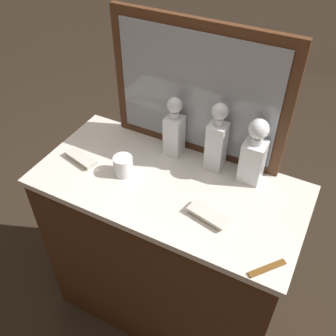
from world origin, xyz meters
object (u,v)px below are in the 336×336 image
crystal_decanter_rear (217,143)px  crystal_decanter_left (253,157)px  crystal_tumbler_front (123,166)px  silver_brush_left (209,215)px  silver_brush_far_left (81,158)px  tortoiseshell_comb (267,268)px  crystal_decanter_front (174,132)px

crystal_decanter_rear → crystal_decanter_left: 0.15m
crystal_tumbler_front → silver_brush_left: 0.40m
silver_brush_far_left → crystal_decanter_left: bearing=18.7°
crystal_decanter_left → tortoiseshell_comb: bearing=-63.9°
tortoiseshell_comb → crystal_decanter_rear: bearing=131.8°
tortoiseshell_comb → silver_brush_far_left: bearing=169.7°
crystal_decanter_left → silver_brush_left: crystal_decanter_left is taller
silver_brush_far_left → silver_brush_left: size_ratio=0.97×
silver_brush_far_left → silver_brush_left: 0.59m
crystal_decanter_rear → crystal_decanter_left: crystal_decanter_rear is taller
crystal_decanter_rear → crystal_decanter_front: 0.19m
crystal_tumbler_front → crystal_decanter_rear: bearing=33.9°
crystal_decanter_front → crystal_decanter_left: bearing=-0.7°
crystal_decanter_front → tortoiseshell_comb: size_ratio=2.31×
crystal_decanter_left → silver_brush_far_left: 0.70m
tortoiseshell_comb → crystal_decanter_left: bearing=116.1°
crystal_decanter_left → crystal_decanter_rear: bearing=-179.9°
crystal_decanter_left → silver_brush_left: (-0.06, -0.26, -0.10)m
crystal_decanter_front → silver_brush_left: bearing=-44.4°
crystal_decanter_front → crystal_tumbler_front: (-0.12, -0.21, -0.07)m
crystal_decanter_rear → silver_brush_far_left: 0.56m
silver_brush_left → tortoiseshell_comb: silver_brush_left is taller
crystal_decanter_front → tortoiseshell_comb: (0.52, -0.38, -0.11)m
crystal_decanter_front → tortoiseshell_comb: 0.65m
crystal_tumbler_front → tortoiseshell_comb: 0.66m
silver_brush_far_left → tortoiseshell_comb: bearing=-10.3°
crystal_decanter_left → crystal_decanter_front: (-0.34, 0.00, -0.00)m
crystal_decanter_rear → silver_brush_far_left: (-0.50, -0.22, -0.11)m
silver_brush_far_left → tortoiseshell_comb: size_ratio=1.36×
tortoiseshell_comb → silver_brush_left: bearing=156.0°
silver_brush_left → crystal_decanter_left: bearing=76.5°
tortoiseshell_comb → crystal_tumbler_front: bearing=165.2°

